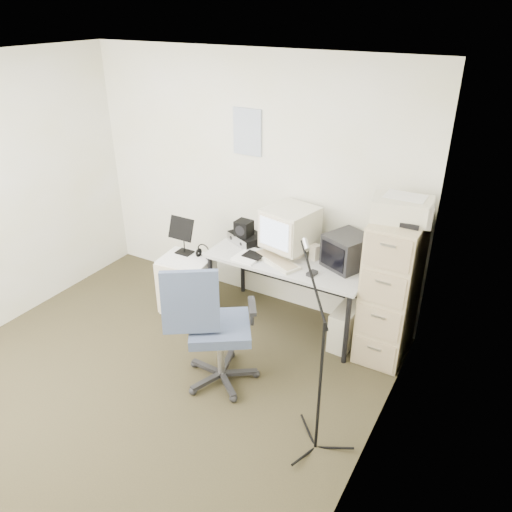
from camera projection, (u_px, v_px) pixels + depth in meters
The scene contains 22 objects.
floor at pixel (142, 389), 4.13m from camera, with size 3.60×3.60×0.01m, color #312C1C.
ceiling at pixel (98, 68), 2.98m from camera, with size 3.60×3.60×0.01m, color white.
wall_back at pixel (250, 182), 4.94m from camera, with size 3.60×0.02×2.50m, color white.
wall_right at pixel (367, 327), 2.76m from camera, with size 0.02×3.60×2.50m, color white.
wall_calendar at pixel (247, 132), 4.71m from camera, with size 0.30×0.02×0.44m, color white.
filing_cabinet at pixel (391, 290), 4.28m from camera, with size 0.40×0.60×1.30m, color beige.
printer at pixel (402, 209), 3.94m from camera, with size 0.46×0.32×0.18m, color silver.
desk at pixel (289, 291), 4.80m from camera, with size 1.50×0.70×0.73m, color beige.
crt_monitor at pixel (290, 231), 4.60m from camera, with size 0.41×0.43×0.45m, color silver.
crt_tv at pixel (347, 251), 4.42m from camera, with size 0.33×0.35×0.30m, color black.
desk_speaker at pixel (315, 252), 4.57m from camera, with size 0.08×0.08×0.14m, color beige.
keyboard at pixel (276, 261), 4.55m from camera, with size 0.50×0.18×0.03m, color silver.
mouse at pixel (312, 273), 4.33m from camera, with size 0.06×0.10×0.03m, color black.
radio_receiver at pixel (247, 238), 4.90m from camera, with size 0.33×0.24×0.10m, color black.
radio_speaker at pixel (244, 228), 4.81m from camera, with size 0.15×0.14×0.15m, color black.
papers at pixel (250, 256), 4.64m from camera, with size 0.22×0.31×0.02m, color white.
pc_tower at pixel (346, 326), 4.58m from camera, with size 0.18×0.41×0.38m, color silver.
office_chair at pixel (220, 326), 3.98m from camera, with size 0.63×0.63×1.09m, color #47526D.
side_cart at pixel (188, 284), 5.04m from camera, with size 0.48×0.39×0.60m, color white.
music_stand at pixel (183, 235), 4.92m from camera, with size 0.27×0.14×0.39m, color black.
headphones at pixel (204, 253), 4.90m from camera, with size 0.15×0.15×0.03m, color black.
mic_stand at pixel (321, 369), 3.27m from camera, with size 0.02×0.02×1.42m, color black.
Camera 1 is at (2.39, -2.28, 2.87)m, focal length 35.00 mm.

